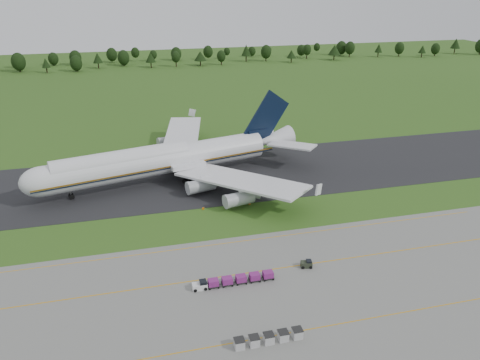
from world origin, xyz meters
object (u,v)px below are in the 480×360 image
object	(u,v)px
aircraft	(165,159)
edge_markers	(250,203)
baggage_train	(232,280)
utility_cart	(306,264)
uld_row	(269,338)

from	to	relation	value
aircraft	edge_markers	xyz separation A→B (m)	(19.02, -20.90, -6.20)
baggage_train	edge_markers	bearing A→B (deg)	69.35
aircraft	edge_markers	size ratio (longest dim) A/B	3.28
utility_cart	baggage_train	bearing A→B (deg)	-172.93
aircraft	baggage_train	size ratio (longest dim) A/B	5.14
uld_row	aircraft	bearing A→B (deg)	97.34
aircraft	baggage_train	bearing A→B (deg)	-82.55
aircraft	baggage_train	world-z (taller)	aircraft
utility_cart	uld_row	xyz separation A→B (m)	(-13.63, -18.37, 0.22)
baggage_train	edge_markers	distance (m)	34.30
baggage_train	utility_cart	world-z (taller)	baggage_train
utility_cart	edge_markers	world-z (taller)	utility_cart
edge_markers	uld_row	bearing A→B (deg)	-101.74
utility_cart	edge_markers	bearing A→B (deg)	96.72
utility_cart	edge_markers	distance (m)	30.36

